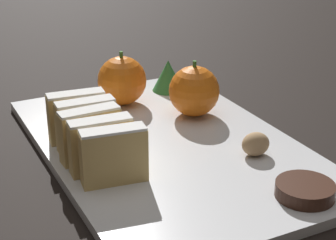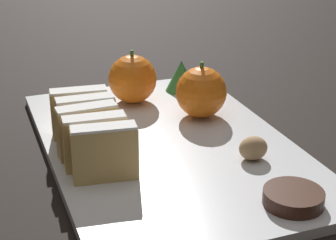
{
  "view_description": "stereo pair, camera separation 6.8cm",
  "coord_description": "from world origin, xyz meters",
  "px_view_note": "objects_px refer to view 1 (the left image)",
  "views": [
    {
      "loc": [
        -0.28,
        -0.56,
        0.31
      ],
      "look_at": [
        0.0,
        0.0,
        0.04
      ],
      "focal_mm": 60.0,
      "sensor_mm": 36.0,
      "label": 1
    },
    {
      "loc": [
        -0.22,
        -0.59,
        0.31
      ],
      "look_at": [
        0.0,
        0.0,
        0.04
      ],
      "focal_mm": 60.0,
      "sensor_mm": 36.0,
      "label": 2
    }
  ],
  "objects_px": {
    "chocolate_cookie": "(305,190)",
    "walnut": "(256,144)",
    "orange_near": "(119,81)",
    "orange_far": "(194,91)"
  },
  "relations": [
    {
      "from": "chocolate_cookie",
      "to": "walnut",
      "type": "bearing_deg",
      "value": 84.76
    },
    {
      "from": "walnut",
      "to": "orange_near",
      "type": "bearing_deg",
      "value": 110.07
    },
    {
      "from": "orange_far",
      "to": "walnut",
      "type": "xyz_separation_m",
      "value": [
        0.01,
        -0.14,
        -0.02
      ]
    },
    {
      "from": "orange_near",
      "to": "walnut",
      "type": "xyz_separation_m",
      "value": [
        0.08,
        -0.22,
        -0.02
      ]
    },
    {
      "from": "orange_near",
      "to": "orange_far",
      "type": "distance_m",
      "value": 0.11
    },
    {
      "from": "orange_near",
      "to": "orange_far",
      "type": "xyz_separation_m",
      "value": [
        0.08,
        -0.08,
        -0.0
      ]
    },
    {
      "from": "walnut",
      "to": "chocolate_cookie",
      "type": "distance_m",
      "value": 0.1
    },
    {
      "from": "orange_far",
      "to": "chocolate_cookie",
      "type": "height_order",
      "value": "orange_far"
    },
    {
      "from": "orange_far",
      "to": "orange_near",
      "type": "bearing_deg",
      "value": 132.48
    },
    {
      "from": "orange_far",
      "to": "walnut",
      "type": "distance_m",
      "value": 0.14
    }
  ]
}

